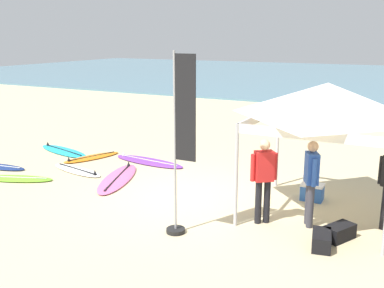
{
  "coord_description": "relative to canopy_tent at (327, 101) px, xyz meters",
  "views": [
    {
      "loc": [
        4.66,
        -8.73,
        3.65
      ],
      "look_at": [
        -0.36,
        0.99,
        1.0
      ],
      "focal_mm": 42.01,
      "sensor_mm": 36.0,
      "label": 1
    }
  ],
  "objects": [
    {
      "name": "person_blue",
      "position": [
        -0.07,
        -0.69,
        -1.4
      ],
      "size": [
        0.35,
        0.51,
        1.71
      ],
      "color": "#383842",
      "rests_on": "ground"
    },
    {
      "name": "gear_bag_by_pole",
      "position": [
        0.58,
        -1.05,
        -2.25
      ],
      "size": [
        0.56,
        0.68,
        0.28
      ],
      "primitive_type": "cube",
      "rotation": [
        0.0,
        0.0,
        1.1
      ],
      "color": "black",
      "rests_on": "ground"
    },
    {
      "name": "sea",
      "position": [
        -2.99,
        32.89,
        -2.34
      ],
      "size": [
        80.0,
        36.0,
        0.1
      ],
      "primitive_type": "cube",
      "color": "#568499",
      "rests_on": "ground"
    },
    {
      "name": "surfboard_purple",
      "position": [
        -5.32,
        1.69,
        -2.35
      ],
      "size": [
        2.49,
        0.93,
        0.19
      ],
      "color": "purple",
      "rests_on": "ground"
    },
    {
      "name": "ground_plane",
      "position": [
        -2.99,
        -0.33,
        -2.39
      ],
      "size": [
        80.0,
        80.0,
        0.0
      ],
      "primitive_type": "plane",
      "color": "beige"
    },
    {
      "name": "canopy_tent",
      "position": [
        0.0,
        0.0,
        0.0
      ],
      "size": [
        2.82,
        2.82,
        2.75
      ],
      "color": "#B7B7BC",
      "rests_on": "ground"
    },
    {
      "name": "banner_flag",
      "position": [
        -2.12,
        -2.17,
        -0.81
      ],
      "size": [
        0.6,
        0.36,
        3.4
      ],
      "color": "#99999E",
      "rests_on": "ground"
    },
    {
      "name": "gear_bag_near_tent",
      "position": [
        0.36,
        -1.54,
        -2.25
      ],
      "size": [
        0.43,
        0.65,
        0.28
      ],
      "primitive_type": "cube",
      "rotation": [
        0.0,
        0.0,
        1.77
      ],
      "color": "black",
      "rests_on": "ground"
    },
    {
      "name": "surfboard_lime",
      "position": [
        -7.53,
        -1.3,
        -2.35
      ],
      "size": [
        2.09,
        1.23,
        0.19
      ],
      "color": "#7AD12D",
      "rests_on": "ground"
    },
    {
      "name": "surfboard_white",
      "position": [
        -6.58,
        0.02,
        -2.35
      ],
      "size": [
        1.98,
        0.91,
        0.19
      ],
      "color": "white",
      "rests_on": "ground"
    },
    {
      "name": "cooler_box",
      "position": [
        -0.32,
        0.75,
        -2.19
      ],
      "size": [
        0.5,
        0.36,
        0.39
      ],
      "color": "#2D60B7",
      "rests_on": "ground"
    },
    {
      "name": "surfboard_cyan",
      "position": [
        -8.42,
        1.46,
        -2.35
      ],
      "size": [
        2.45,
        1.25,
        0.19
      ],
      "color": "#23B2CC",
      "rests_on": "ground"
    },
    {
      "name": "surfboard_orange",
      "position": [
        -7.11,
        1.26,
        -2.35
      ],
      "size": [
        1.11,
        1.92,
        0.19
      ],
      "color": "orange",
      "rests_on": "ground"
    },
    {
      "name": "person_red",
      "position": [
        -0.93,
        -0.97,
        -1.4
      ],
      "size": [
        0.44,
        0.4,
        1.71
      ],
      "color": "black",
      "rests_on": "ground"
    },
    {
      "name": "surfboard_pink",
      "position": [
        -5.16,
        -0.04,
        -2.35
      ],
      "size": [
        1.52,
        2.65,
        0.19
      ],
      "color": "pink",
      "rests_on": "ground"
    }
  ]
}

